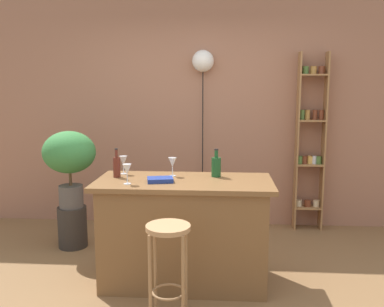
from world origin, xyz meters
name	(u,v)px	position (x,y,z in m)	size (l,w,h in m)	color
ground	(181,298)	(0.00, 0.00, 0.00)	(12.00, 12.00, 0.00)	brown
back_wall	(196,110)	(0.00, 1.95, 1.40)	(6.40, 0.10, 2.80)	#9E6B51
kitchen_counter	(184,231)	(0.00, 0.30, 0.46)	(1.49, 0.70, 0.91)	brown
bar_stool	(168,252)	(-0.05, -0.35, 0.53)	(0.32, 0.32, 0.73)	#997047
spice_shelf	(310,142)	(1.35, 1.79, 1.04)	(0.33, 0.18, 2.08)	#9E7042
plant_stool	(73,227)	(-1.25, 1.02, 0.22)	(0.30, 0.30, 0.43)	#2D2823
potted_plant	(69,157)	(-1.25, 1.02, 0.97)	(0.55, 0.49, 0.80)	#514C47
bottle_olive_oil	(216,166)	(0.27, 0.46, 1.00)	(0.08, 0.08, 0.25)	#194C23
bottle_wine_red	(117,166)	(-0.59, 0.37, 1.00)	(0.06, 0.06, 0.25)	#5B2319
wine_glass_left	(127,170)	(-0.45, 0.13, 1.02)	(0.07, 0.07, 0.16)	silver
wine_glass_center	(172,163)	(-0.12, 0.46, 1.02)	(0.07, 0.07, 0.16)	silver
wine_glass_right	(123,161)	(-0.57, 0.51, 1.02)	(0.07, 0.07, 0.16)	silver
cookbook	(160,180)	(-0.19, 0.22, 0.92)	(0.21, 0.15, 0.04)	navy
pendant_globe_light	(203,62)	(0.09, 1.84, 1.96)	(0.26, 0.26, 2.11)	black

